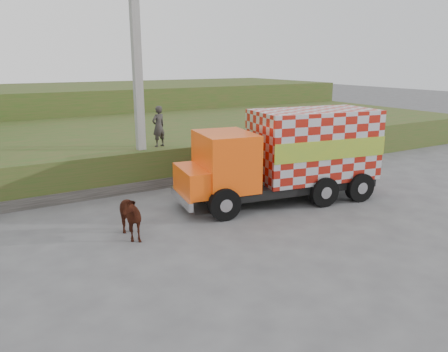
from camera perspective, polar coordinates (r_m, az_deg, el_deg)
ground at (r=13.89m, az=0.08°, el=-5.43°), size 120.00×120.00×0.00m
embankment at (r=22.59m, az=-13.03°, el=4.13°), size 40.00×12.00×1.50m
embankment_far at (r=34.02m, az=-19.43°, el=8.48°), size 40.00×12.00×3.00m
retaining_strip at (r=16.74m, az=-13.28°, el=-1.55°), size 16.00×0.50×0.40m
utility_pole at (r=16.79m, az=-11.19°, el=12.07°), size 1.20×0.30×8.00m
cargo_truck at (r=15.37m, az=8.53°, el=2.73°), size 7.35×3.40×3.16m
cow at (r=12.44m, az=-12.68°, el=-5.07°), size 0.76×1.58×1.31m
pedestrian at (r=17.44m, az=-8.54°, el=6.43°), size 0.68×0.55×1.61m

